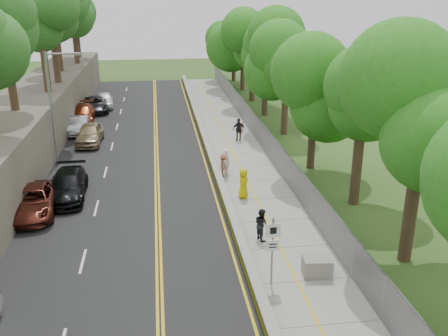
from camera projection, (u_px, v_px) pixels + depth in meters
The scene contains 24 objects.
ground at pixel (236, 252), 24.04m from camera, with size 140.00×140.00×0.00m, color #33511E.
road at pixel (134, 157), 37.33m from camera, with size 11.20×66.00×0.04m, color black.
sidewalk at pixel (238, 153), 38.33m from camera, with size 4.20×66.00×0.05m, color gray.
jersey_barrier at pixel (208, 151), 37.95m from camera, with size 0.42×66.00×0.60m, color gold.
rock_embankment at pixel (17, 136), 35.64m from camera, with size 5.00×66.00×4.00m, color #595147.
chainlink_fence at pixel (265, 140), 38.27m from camera, with size 0.04×66.00×2.00m, color slate.
trees_embankment at pixel (7, 12), 32.81m from camera, with size 6.40×66.00×13.00m, color #337527, non-canonical shape.
trees_fenceside at pixel (299, 60), 36.52m from camera, with size 7.00×66.00×14.00m, color #31861F, non-canonical shape.
streetlight at pixel (54, 101), 34.19m from camera, with size 2.52×0.22×8.00m.
signpost at pixel (273, 244), 20.70m from camera, with size 0.62×0.09×3.10m.
construction_barrel at pixel (240, 127), 43.74m from camera, with size 0.54×0.54×0.89m, color #DA5A1B.
concrete_block at pixel (317, 266), 21.90m from camera, with size 1.24×0.93×0.83m, color gray.
car_2 at pixel (32, 201), 27.78m from camera, with size 2.49×5.40×1.50m, color #582118.
car_3 at pixel (67, 186), 29.89m from camera, with size 2.14×5.27×1.53m, color black.
car_4 at pixel (90, 134), 40.37m from camera, with size 1.91×4.75×1.62m, color tan.
car_5 at pixel (79, 125), 43.30m from camera, with size 1.50×4.29×1.41m, color #AAAEB1.
car_6 at pixel (96, 104), 50.94m from camera, with size 2.45×5.32×1.48m, color black.
car_7 at pixel (82, 114), 46.74m from camera, with size 2.26×5.55×1.61m, color maroon.
car_8 at pixel (104, 100), 52.78m from camera, with size 1.78×4.42×1.51m, color white.
painter_0 at pixel (243, 183), 29.82m from camera, with size 0.90×0.58×1.83m, color #D6C206.
painter_1 at pixel (227, 161), 33.70m from camera, with size 0.64×0.42×1.77m, color white.
painter_2 at pixel (262, 224), 24.86m from camera, with size 0.80×0.63×1.65m, color black.
painter_3 at pixel (224, 165), 33.22m from camera, with size 1.02×0.59×1.59m, color #9E5641.
person_far at pixel (239, 130), 41.04m from camera, with size 1.10×0.46×1.88m, color black.
Camera 1 is at (-3.42, -20.96, 11.98)m, focal length 40.00 mm.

